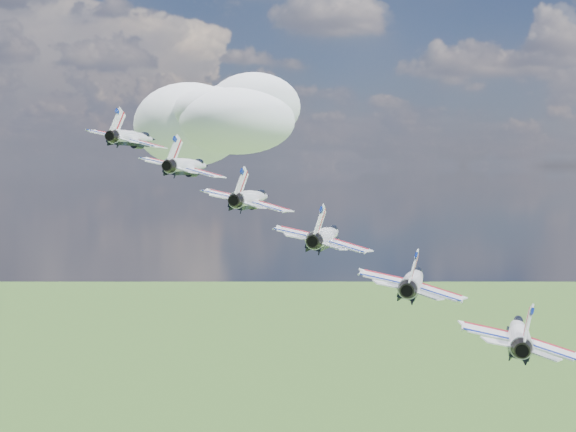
{
  "coord_description": "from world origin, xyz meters",
  "views": [
    {
      "loc": [
        10.11,
        -99.84,
        143.95
      ],
      "look_at": [
        19.82,
        -15.97,
        138.71
      ],
      "focal_mm": 50.0,
      "sensor_mm": 36.0,
      "label": 1
    }
  ],
  "objects_px": {
    "jet_5": "(519,333)",
    "jet_0": "(134,138)",
    "jet_1": "(189,166)",
    "jet_2": "(252,198)",
    "jet_3": "(326,236)",
    "jet_4": "(414,280)"
  },
  "relations": [
    {
      "from": "jet_3",
      "to": "jet_4",
      "type": "height_order",
      "value": "jet_3"
    },
    {
      "from": "jet_4",
      "to": "jet_5",
      "type": "bearing_deg",
      "value": -27.9
    },
    {
      "from": "jet_5",
      "to": "jet_1",
      "type": "bearing_deg",
      "value": 152.1
    },
    {
      "from": "jet_1",
      "to": "jet_3",
      "type": "bearing_deg",
      "value": -27.9
    },
    {
      "from": "jet_0",
      "to": "jet_3",
      "type": "bearing_deg",
      "value": -27.9
    },
    {
      "from": "jet_3",
      "to": "jet_4",
      "type": "distance_m",
      "value": 11.05
    },
    {
      "from": "jet_1",
      "to": "jet_2",
      "type": "distance_m",
      "value": 11.05
    },
    {
      "from": "jet_2",
      "to": "jet_1",
      "type": "bearing_deg",
      "value": 152.1
    },
    {
      "from": "jet_4",
      "to": "jet_5",
      "type": "height_order",
      "value": "jet_4"
    },
    {
      "from": "jet_1",
      "to": "jet_4",
      "type": "bearing_deg",
      "value": -27.9
    },
    {
      "from": "jet_1",
      "to": "jet_2",
      "type": "height_order",
      "value": "jet_1"
    },
    {
      "from": "jet_4",
      "to": "jet_1",
      "type": "bearing_deg",
      "value": 152.1
    },
    {
      "from": "jet_1",
      "to": "jet_4",
      "type": "relative_size",
      "value": 1.0
    },
    {
      "from": "jet_1",
      "to": "jet_5",
      "type": "distance_m",
      "value": 44.18
    },
    {
      "from": "jet_5",
      "to": "jet_0",
      "type": "bearing_deg",
      "value": 152.1
    },
    {
      "from": "jet_1",
      "to": "jet_2",
      "type": "xyz_separation_m",
      "value": [
        6.96,
        -7.82,
        -3.54
      ]
    },
    {
      "from": "jet_0",
      "to": "jet_1",
      "type": "relative_size",
      "value": 1.0
    },
    {
      "from": "jet_0",
      "to": "jet_4",
      "type": "bearing_deg",
      "value": -27.9
    },
    {
      "from": "jet_0",
      "to": "jet_2",
      "type": "xyz_separation_m",
      "value": [
        13.92,
        -15.63,
        -7.07
      ]
    },
    {
      "from": "jet_2",
      "to": "jet_0",
      "type": "bearing_deg",
      "value": 152.1
    },
    {
      "from": "jet_1",
      "to": "jet_4",
      "type": "xyz_separation_m",
      "value": [
        20.88,
        -23.45,
        -10.61
      ]
    },
    {
      "from": "jet_1",
      "to": "jet_5",
      "type": "xyz_separation_m",
      "value": [
        27.84,
        -31.26,
        -14.14
      ]
    }
  ]
}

